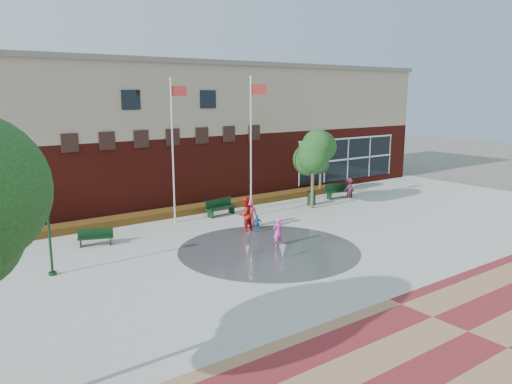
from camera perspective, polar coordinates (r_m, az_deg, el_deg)
ground at (r=21.14m, az=6.47°, el=-8.65°), size 120.00×120.00×0.00m
plaza_concrete at (r=24.07m, az=0.00°, el=-6.07°), size 46.00×18.00×0.01m
paver_band at (r=17.08m, az=23.06°, el=-14.50°), size 46.00×6.00×0.01m
splash_pad at (r=23.31m, az=1.46°, el=-6.66°), size 8.40×8.40×0.01m
library_building at (r=34.89m, az=-13.24°, el=6.79°), size 44.40×10.40×9.20m
flower_bed at (r=30.32m, az=-8.49°, el=-2.56°), size 26.00×1.20×0.40m
flagpole_left at (r=27.69m, az=-9.44°, el=5.44°), size 0.92×0.28×7.98m
flagpole_right at (r=28.92m, az=-0.50°, el=6.02°), size 0.94×0.43×8.12m
lamp_left at (r=21.23m, az=-22.61°, el=-3.62°), size 0.35×0.35×3.28m
lamp_right at (r=32.42m, az=6.59°, el=2.74°), size 0.41×0.41×3.90m
bench_left at (r=25.06m, az=-17.85°, el=-5.30°), size 1.69×1.01×0.82m
bench_mid at (r=29.72m, az=-4.04°, el=-2.10°), size 2.07×0.89×1.01m
bench_right at (r=34.94m, az=9.50°, el=-0.20°), size 2.12×0.92×1.03m
trash_can at (r=32.55m, az=6.36°, el=-0.71°), size 0.56×0.56×0.93m
tree_mid at (r=31.19m, az=6.55°, el=4.49°), size 2.88×2.88×4.86m
tree_small_right at (r=35.74m, az=7.41°, el=3.50°), size 1.93×1.93×3.30m
water_jet_a at (r=22.17m, az=3.05°, el=-7.63°), size 0.31×0.31×0.60m
water_jet_b at (r=22.55m, az=-0.97°, el=-7.29°), size 0.19×0.19×0.42m
child_splash at (r=23.74m, az=2.50°, el=-4.61°), size 0.50×0.33×1.37m
adult_red at (r=26.18m, az=-1.27°, el=-2.57°), size 1.01×0.86×1.84m
adult_pink at (r=26.95m, az=-0.67°, el=-2.48°), size 0.90×0.78×1.55m
child_blue at (r=26.03m, az=0.12°, el=-3.64°), size 0.61×0.38×0.96m
person_bench at (r=35.05m, az=10.55°, el=0.43°), size 0.93×0.55×1.42m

